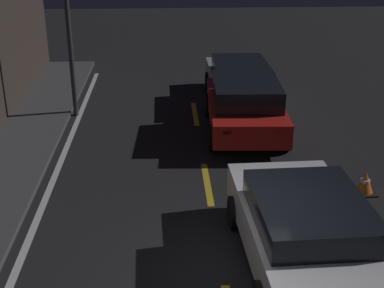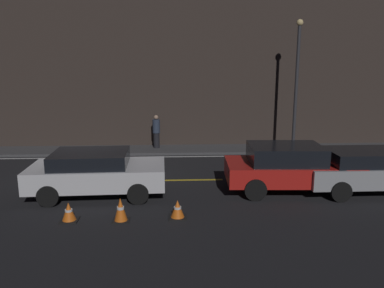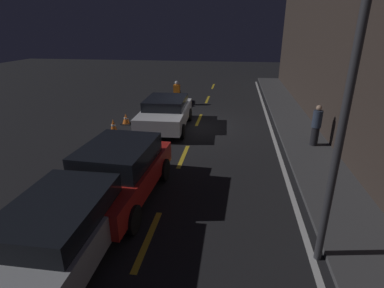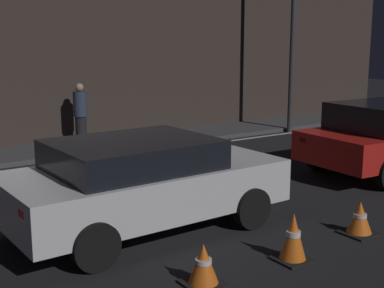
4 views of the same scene
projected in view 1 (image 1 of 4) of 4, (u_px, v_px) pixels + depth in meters
The scene contains 8 objects.
ground_plane at pixel (225, 285), 8.39m from camera, with size 56.00×56.00×0.00m, color black.
lane_dash_d at pixel (207, 183), 11.61m from camera, with size 2.00×0.14×0.01m.
lane_dash_e at pixel (195, 114), 15.75m from camera, with size 2.00×0.14×0.01m.
sedan_white at pixel (305, 228), 8.59m from camera, with size 4.10×2.13×1.35m.
taxi_red at pixel (245, 105), 14.07m from camera, with size 4.13×2.14×1.47m.
hatchback_silver at pixel (240, 80), 16.41m from camera, with size 4.33×1.89×1.33m.
traffic_cone_far at pixel (365, 183), 11.13m from camera, with size 0.46×0.46×0.49m.
street_lamp at pixel (66, 2), 14.37m from camera, with size 0.28×0.28×5.76m.
Camera 1 is at (-6.82, 0.89, 5.33)m, focal length 50.00 mm.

